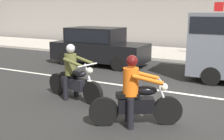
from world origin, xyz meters
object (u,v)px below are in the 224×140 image
Objects in this scene: motorcycle_with_rider_orange_stripe at (135,97)px; street_sign_post at (217,24)px; motorcycle_with_rider_olive at (74,77)px; parked_sedan_black at (98,46)px.

street_sign_post reaches higher than motorcycle_with_rider_orange_stripe.
street_sign_post is (2.69, 8.52, 1.16)m from motorcycle_with_rider_olive.
motorcycle_with_rider_orange_stripe is 7.00m from parked_sedan_black.
motorcycle_with_rider_olive is 0.48× the size of parked_sedan_black.
street_sign_post reaches higher than parked_sedan_black.
parked_sedan_black is at bearing 112.80° from motorcycle_with_rider_olive.
motorcycle_with_rider_orange_stripe is 0.42× the size of parked_sedan_black.
motorcycle_with_rider_olive is 0.76× the size of street_sign_post.
street_sign_post is at bearing 72.48° from motorcycle_with_rider_olive.
motorcycle_with_rider_orange_stripe is 2.41m from motorcycle_with_rider_olive.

